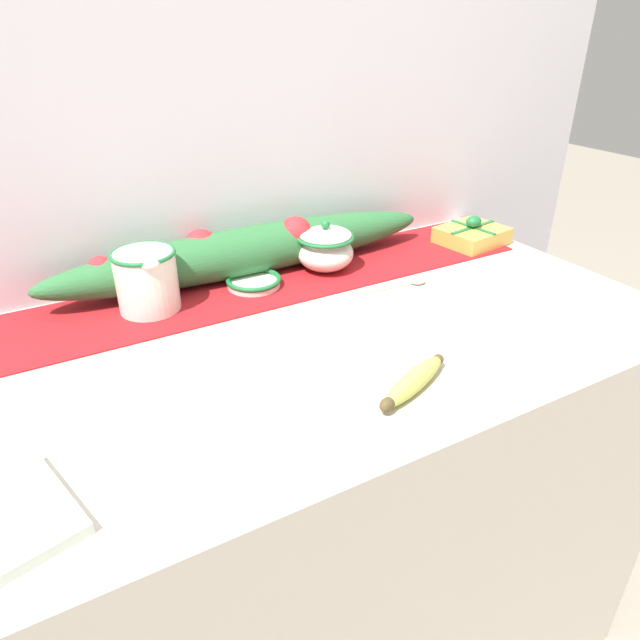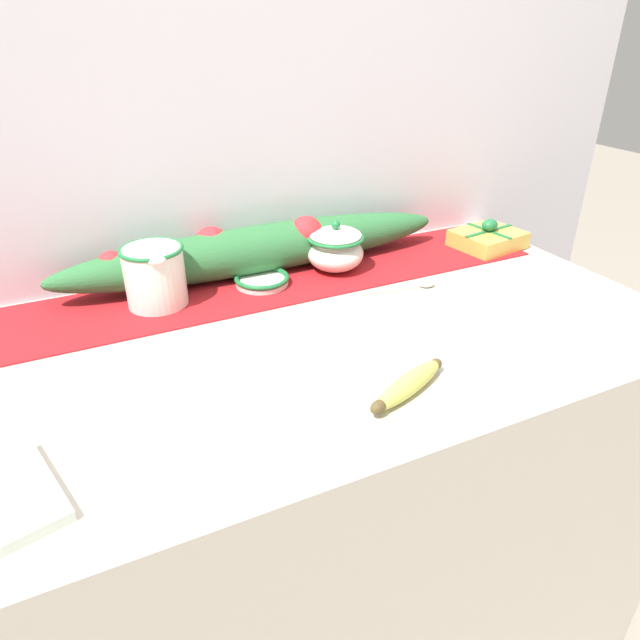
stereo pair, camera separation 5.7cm
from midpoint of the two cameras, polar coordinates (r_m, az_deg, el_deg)
name	(u,v)px [view 1 (the left image)]	position (r m, az deg, el deg)	size (l,w,h in m)	color
countertop	(318,515)	(1.34, -1.45, -18.91)	(1.34, 0.72, 0.94)	beige
back_wall	(230,148)	(1.29, -10.36, 16.58)	(2.14, 0.04, 2.40)	silver
table_runner	(264,284)	(1.23, -6.91, 3.62)	(1.23, 0.24, 0.00)	#A8191E
cream_pitcher	(146,279)	(1.15, -18.35, 3.93)	(0.12, 0.14, 0.12)	white
sugar_bowl	(325,248)	(1.27, -0.75, 7.19)	(0.13, 0.13, 0.11)	white
small_dish	(254,282)	(1.22, -7.98, 3.81)	(0.12, 0.12, 0.02)	white
banana	(414,381)	(0.88, 7.50, -6.13)	(0.17, 0.09, 0.03)	#CCD156
spoon	(412,283)	(1.23, 7.91, 3.67)	(0.17, 0.04, 0.01)	#A89E89
gift_box	(472,234)	(1.48, 13.89, 8.29)	(0.17, 0.15, 0.07)	gold
poinsettia_garland	(250,249)	(1.27, -8.30, 6.98)	(0.90, 0.11, 0.12)	#2D6B38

